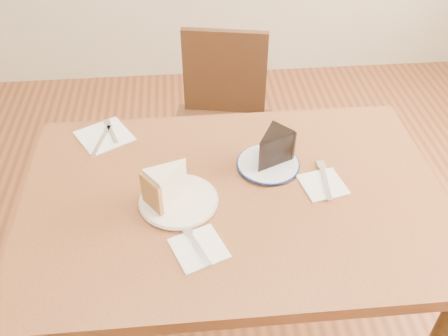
% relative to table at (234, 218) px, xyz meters
% --- Properties ---
extents(table, '(1.20, 0.80, 0.75)m').
position_rel_table_xyz_m(table, '(0.00, 0.00, 0.00)').
color(table, '#522A16').
rests_on(table, ground).
extents(chair_far, '(0.49, 0.49, 0.85)m').
position_rel_table_xyz_m(chair_far, '(0.03, 0.71, -0.18)').
color(chair_far, black).
rests_on(chair_far, ground).
extents(plate_cream, '(0.21, 0.21, 0.01)m').
position_rel_table_xyz_m(plate_cream, '(-0.16, -0.02, 0.10)').
color(plate_cream, white).
rests_on(plate_cream, table).
extents(plate_navy, '(0.18, 0.18, 0.01)m').
position_rel_table_xyz_m(plate_navy, '(0.12, 0.11, 0.10)').
color(plate_navy, silver).
rests_on(plate_navy, table).
extents(carrot_cake, '(0.14, 0.13, 0.09)m').
position_rel_table_xyz_m(carrot_cake, '(-0.18, -0.01, 0.16)').
color(carrot_cake, beige).
rests_on(carrot_cake, plate_cream).
extents(chocolate_cake, '(0.14, 0.14, 0.10)m').
position_rel_table_xyz_m(chocolate_cake, '(0.12, 0.11, 0.16)').
color(chocolate_cake, black).
rests_on(chocolate_cake, plate_navy).
extents(napkin_cream, '(0.16, 0.16, 0.00)m').
position_rel_table_xyz_m(napkin_cream, '(-0.11, -0.19, 0.10)').
color(napkin_cream, white).
rests_on(napkin_cream, table).
extents(napkin_navy, '(0.14, 0.14, 0.00)m').
position_rel_table_xyz_m(napkin_navy, '(0.26, 0.01, 0.10)').
color(napkin_navy, white).
rests_on(napkin_navy, table).
extents(napkin_spare, '(0.21, 0.21, 0.00)m').
position_rel_table_xyz_m(napkin_spare, '(-0.39, 0.31, 0.10)').
color(napkin_spare, white).
rests_on(napkin_spare, table).
extents(fork_cream, '(0.07, 0.13, 0.00)m').
position_rel_table_xyz_m(fork_cream, '(-0.11, -0.19, 0.10)').
color(fork_cream, silver).
rests_on(fork_cream, napkin_cream).
extents(knife_navy, '(0.03, 0.17, 0.00)m').
position_rel_table_xyz_m(knife_navy, '(0.27, 0.03, 0.10)').
color(knife_navy, silver).
rests_on(knife_navy, napkin_navy).
extents(fork_spare, '(0.06, 0.14, 0.00)m').
position_rel_table_xyz_m(fork_spare, '(-0.37, 0.33, 0.10)').
color(fork_spare, silver).
rests_on(fork_spare, napkin_spare).
extents(knife_spare, '(0.05, 0.16, 0.00)m').
position_rel_table_xyz_m(knife_spare, '(-0.40, 0.28, 0.10)').
color(knife_spare, silver).
rests_on(knife_spare, napkin_spare).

